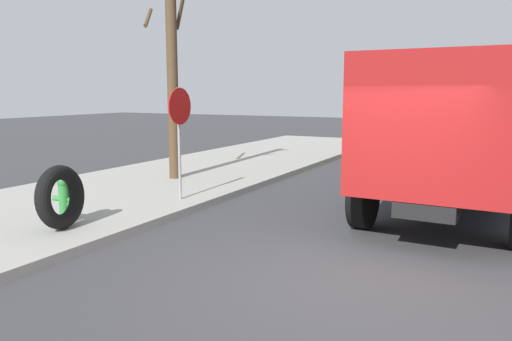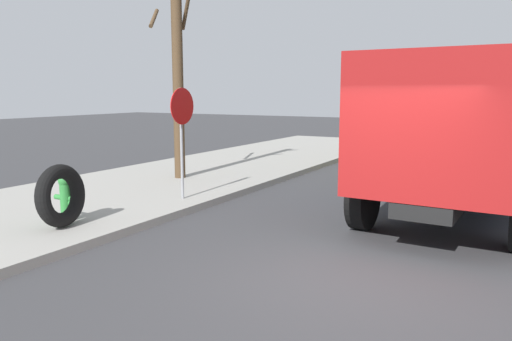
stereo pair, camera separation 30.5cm
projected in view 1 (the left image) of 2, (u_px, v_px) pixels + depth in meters
name	position (u px, v px, depth m)	size (l,w,h in m)	color
ground_plane	(361.00, 282.00, 6.41)	(80.00, 80.00, 0.00)	#38383A
sidewalk_curb	(18.00, 218.00, 9.34)	(36.00, 5.00, 0.15)	#99968E
fire_hydrant	(65.00, 197.00, 8.69)	(0.23, 0.53, 0.83)	#2D8438
loose_tire	(61.00, 197.00, 8.26)	(1.06, 1.06, 0.25)	black
stop_sign	(180.00, 122.00, 10.42)	(0.76, 0.08, 2.34)	gray
dump_truck_blue	(459.00, 132.00, 9.94)	(7.09, 3.01, 3.00)	#1E3899
dump_truck_yellow	(460.00, 117.00, 15.79)	(7.07, 2.96, 3.00)	gold
bare_tree	(172.00, 61.00, 12.83)	(1.23, 1.24, 6.01)	#4C3823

